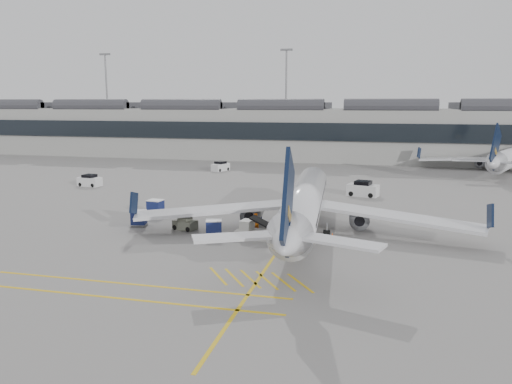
% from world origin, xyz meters
% --- Properties ---
extents(ground, '(220.00, 220.00, 0.00)m').
position_xyz_m(ground, '(0.00, 0.00, 0.00)').
color(ground, gray).
rests_on(ground, ground).
extents(terminal, '(200.00, 20.45, 12.40)m').
position_xyz_m(terminal, '(0.00, 71.93, 6.14)').
color(terminal, '#9E9E99').
rests_on(terminal, ground).
extents(light_masts, '(113.00, 0.60, 25.45)m').
position_xyz_m(light_masts, '(-1.67, 86.00, 14.49)').
color(light_masts, slate).
rests_on(light_masts, ground).
extents(apron_markings, '(0.25, 60.00, 0.01)m').
position_xyz_m(apron_markings, '(10.00, 10.00, 0.01)').
color(apron_markings, gold).
rests_on(apron_markings, ground).
extents(airliner_main, '(32.89, 36.02, 9.57)m').
position_xyz_m(airliner_main, '(11.22, 6.87, 2.81)').
color(airliner_main, silver).
rests_on(airliner_main, ground).
extents(airliner_far, '(29.77, 32.89, 9.31)m').
position_xyz_m(airliner_far, '(41.19, 56.83, 2.74)').
color(airliner_far, silver).
rests_on(airliner_far, ground).
extents(belt_loader, '(5.26, 2.32, 2.09)m').
position_xyz_m(belt_loader, '(7.47, 3.44, 0.61)').
color(belt_loader, '#BBB9B2').
rests_on(belt_loader, ground).
extents(baggage_cart_a, '(2.07, 1.83, 1.90)m').
position_xyz_m(baggage_cart_a, '(5.55, 9.81, 1.02)').
color(baggage_cart_a, gray).
rests_on(baggage_cart_a, ground).
extents(baggage_cart_b, '(1.86, 1.67, 1.64)m').
position_xyz_m(baggage_cart_b, '(3.32, 3.11, 0.88)').
color(baggage_cart_b, gray).
rests_on(baggage_cart_b, ground).
extents(baggage_cart_c, '(1.75, 1.54, 1.62)m').
position_xyz_m(baggage_cart_c, '(-5.38, 5.21, 0.87)').
color(baggage_cart_c, gray).
rests_on(baggage_cart_c, ground).
extents(baggage_cart_d, '(1.83, 1.57, 1.78)m').
position_xyz_m(baggage_cart_d, '(-5.81, 10.06, 0.95)').
color(baggage_cart_d, gray).
rests_on(baggage_cart_d, ground).
extents(ramp_agent_a, '(0.70, 0.81, 1.87)m').
position_xyz_m(ramp_agent_a, '(5.57, 8.44, 0.93)').
color(ramp_agent_a, orange).
rests_on(ramp_agent_a, ground).
extents(ramp_agent_b, '(1.20, 1.17, 1.95)m').
position_xyz_m(ramp_agent_b, '(6.75, 5.37, 0.98)').
color(ramp_agent_b, orange).
rests_on(ramp_agent_b, ground).
extents(pushback_tug, '(2.52, 1.92, 1.25)m').
position_xyz_m(pushback_tug, '(-0.30, 5.01, 0.56)').
color(pushback_tug, '#595C4E').
rests_on(pushback_tug, ground).
extents(safety_cone_nose, '(0.40, 0.40, 0.56)m').
position_xyz_m(safety_cone_nose, '(9.92, 21.10, 0.28)').
color(safety_cone_nose, '#F24C0A').
rests_on(safety_cone_nose, ground).
extents(safety_cone_engine, '(0.37, 0.37, 0.52)m').
position_xyz_m(safety_cone_engine, '(14.13, 5.22, 0.26)').
color(safety_cone_engine, '#F24C0A').
rests_on(safety_cone_engine, ground).
extents(service_van_left, '(3.63, 2.17, 1.76)m').
position_xyz_m(service_van_left, '(-23.90, 26.00, 0.79)').
color(service_van_left, silver).
rests_on(service_van_left, ground).
extents(service_van_mid, '(2.90, 3.83, 1.76)m').
position_xyz_m(service_van_mid, '(-9.94, 46.72, 0.79)').
color(service_van_mid, silver).
rests_on(service_van_mid, ground).
extents(service_van_right, '(4.37, 2.96, 2.05)m').
position_xyz_m(service_van_right, '(16.20, 27.50, 0.92)').
color(service_van_right, silver).
rests_on(service_van_right, ground).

